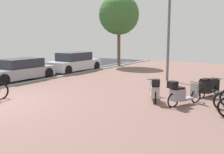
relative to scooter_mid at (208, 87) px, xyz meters
The scene contains 8 objects.
ground 7.33m from the scooter_mid, 133.20° to the right, with size 21.00×40.00×0.13m.
scooter_mid is the anchor object (origin of this frame).
scooter_far 2.38m from the scooter_mid, 131.54° to the right, with size 1.00×1.67×0.93m.
scooter_extra 2.01m from the scooter_mid, 104.92° to the right, with size 0.95×1.57×0.94m.
parked_car_near 10.06m from the scooter_mid, behind, with size 1.94×4.08×1.23m.
parked_car_far 10.36m from the scooter_mid, 160.98° to the left, with size 1.77×4.27×1.37m.
lamp_post 5.17m from the scooter_mid, 132.44° to the left, with size 0.20×0.52×6.48m.
street_tree 12.53m from the scooter_mid, 137.59° to the left, with size 3.35×3.35×5.99m.
Camera 1 is at (8.42, -5.44, 2.38)m, focal length 40.92 mm.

